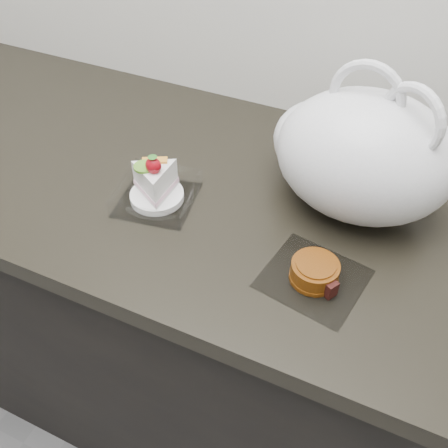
{
  "coord_description": "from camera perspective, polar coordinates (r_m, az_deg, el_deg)",
  "views": [
    {
      "loc": [
        0.36,
        1.03,
        1.51
      ],
      "look_at": [
        0.11,
        1.56,
        0.94
      ],
      "focal_mm": 40.0,
      "sensor_mm": 36.0,
      "label": 1
    }
  ],
  "objects": [
    {
      "name": "counter",
      "position": [
        1.3,
        -2.17,
        -10.46
      ],
      "size": [
        2.04,
        0.64,
        0.9
      ],
      "color": "black",
      "rests_on": "ground"
    },
    {
      "name": "cake_tray",
      "position": [
        0.91,
        -7.77,
        4.04
      ],
      "size": [
        0.15,
        0.15,
        0.11
      ],
      "rotation": [
        0.0,
        0.0,
        0.17
      ],
      "color": "white",
      "rests_on": "counter"
    },
    {
      "name": "mooncake_wrap",
      "position": [
        0.79,
        10.35,
        -5.55
      ],
      "size": [
        0.17,
        0.16,
        0.04
      ],
      "rotation": [
        0.0,
        0.0,
        0.01
      ],
      "color": "white",
      "rests_on": "counter"
    },
    {
      "name": "plastic_bag",
      "position": [
        0.88,
        14.8,
        7.88
      ],
      "size": [
        0.37,
        0.32,
        0.28
      ],
      "rotation": [
        0.0,
        0.0,
        -0.32
      ],
      "color": "white",
      "rests_on": "counter"
    }
  ]
}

